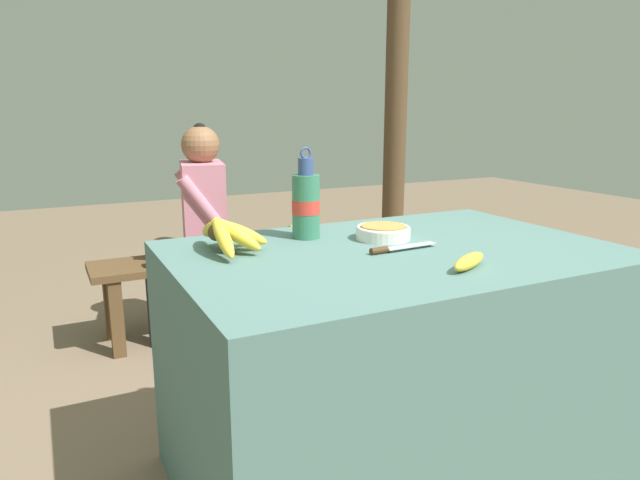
# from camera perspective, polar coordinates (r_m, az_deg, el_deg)

# --- Properties ---
(ground_plane) EXTENTS (12.00, 12.00, 0.00)m
(ground_plane) POSITION_cam_1_polar(r_m,az_deg,el_deg) (2.01, 6.86, -22.20)
(ground_plane) COLOR #75604C
(market_counter) EXTENTS (1.30, 0.86, 0.75)m
(market_counter) POSITION_cam_1_polar(r_m,az_deg,el_deg) (1.82, 7.19, -12.48)
(market_counter) COLOR #4C706B
(market_counter) RESTS_ON ground_plane
(banana_bunch_ripe) EXTENTS (0.18, 0.31, 0.12)m
(banana_bunch_ripe) POSITION_cam_1_polar(r_m,az_deg,el_deg) (1.66, -9.25, 0.78)
(banana_bunch_ripe) COLOR #4C381E
(banana_bunch_ripe) RESTS_ON market_counter
(serving_bowl) EXTENTS (0.17, 0.17, 0.04)m
(serving_bowl) POSITION_cam_1_polar(r_m,az_deg,el_deg) (1.81, 6.33, 0.86)
(serving_bowl) COLOR white
(serving_bowl) RESTS_ON market_counter
(water_bottle) EXTENTS (0.09, 0.09, 0.29)m
(water_bottle) POSITION_cam_1_polar(r_m,az_deg,el_deg) (1.80, -1.42, 3.61)
(water_bottle) COLOR #337556
(water_bottle) RESTS_ON market_counter
(loose_banana_front) EXTENTS (0.17, 0.11, 0.04)m
(loose_banana_front) POSITION_cam_1_polar(r_m,az_deg,el_deg) (1.52, 14.68, -2.08)
(loose_banana_front) COLOR gold
(loose_banana_front) RESTS_ON market_counter
(knife) EXTENTS (0.23, 0.04, 0.02)m
(knife) POSITION_cam_1_polar(r_m,az_deg,el_deg) (1.66, 7.40, -0.83)
(knife) COLOR #BCBCC1
(knife) RESTS_ON market_counter
(wooden_bench) EXTENTS (1.36, 0.32, 0.41)m
(wooden_bench) POSITION_cam_1_polar(r_m,az_deg,el_deg) (3.05, -9.30, -2.65)
(wooden_bench) COLOR brown
(wooden_bench) RESTS_ON ground_plane
(seated_vendor) EXTENTS (0.44, 0.42, 1.09)m
(seated_vendor) POSITION_cam_1_polar(r_m,az_deg,el_deg) (2.92, -12.42, 2.22)
(seated_vendor) COLOR #232328
(seated_vendor) RESTS_ON ground_plane
(banana_bunch_green) EXTENTS (0.17, 0.25, 0.13)m
(banana_bunch_green) POSITION_cam_1_polar(r_m,az_deg,el_deg) (3.16, -2.41, 0.53)
(banana_bunch_green) COLOR #4C381E
(banana_bunch_green) RESTS_ON wooden_bench
(support_post_far) EXTENTS (0.15, 0.15, 2.79)m
(support_post_far) POSITION_cam_1_polar(r_m,az_deg,el_deg) (3.92, 7.70, 16.47)
(support_post_far) COLOR #4C3823
(support_post_far) RESTS_ON ground_plane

